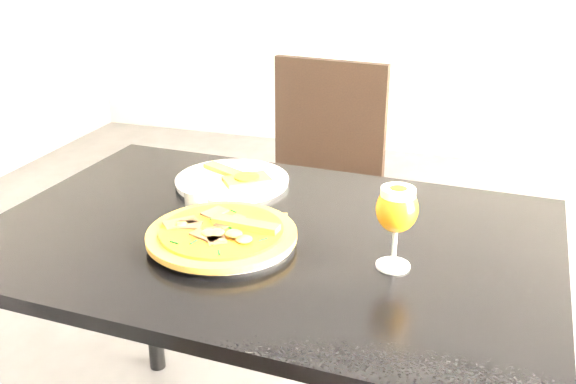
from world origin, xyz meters
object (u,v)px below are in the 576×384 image
(chair_far, at_px, (315,187))
(dining_table, at_px, (268,268))
(beer_glass, at_px, (397,210))
(pizza, at_px, (222,233))

(chair_far, bearing_deg, dining_table, -75.62)
(dining_table, height_order, beer_glass, beer_glass)
(dining_table, relative_size, pizza, 4.01)
(chair_far, relative_size, pizza, 3.02)
(dining_table, height_order, chair_far, chair_far)
(pizza, relative_size, beer_glass, 1.85)
(chair_far, bearing_deg, beer_glass, -59.96)
(dining_table, distance_m, chair_far, 0.86)
(chair_far, xyz_separation_m, beer_glass, (0.40, -0.90, 0.36))
(pizza, xyz_separation_m, beer_glass, (0.35, 0.01, 0.09))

